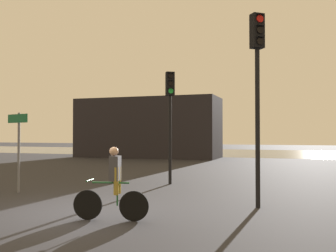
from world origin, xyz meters
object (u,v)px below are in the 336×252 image
object	(u,v)px
distant_building	(148,128)
cyclist	(114,183)
traffic_light_near_right	(257,74)
direction_sign_post	(18,140)
traffic_light_center	(170,106)

from	to	relation	value
distant_building	cyclist	world-z (taller)	distant_building
distant_building	traffic_light_near_right	xyz separation A→B (m)	(10.59, -18.56, 1.06)
traffic_light_near_right	direction_sign_post	distance (m)	7.82
direction_sign_post	distant_building	bearing A→B (deg)	-62.79
traffic_light_near_right	cyclist	size ratio (longest dim) A/B	2.98
traffic_light_center	direction_sign_post	size ratio (longest dim) A/B	1.64
distant_building	cyclist	bearing A→B (deg)	-69.85
traffic_light_center	direction_sign_post	xyz separation A→B (m)	(-4.01, -3.57, -1.28)
traffic_light_near_right	traffic_light_center	bearing A→B (deg)	-83.71
distant_building	direction_sign_post	bearing A→B (deg)	-80.89
traffic_light_center	cyclist	size ratio (longest dim) A/B	2.54
traffic_light_near_right	direction_sign_post	bearing A→B (deg)	-39.00
direction_sign_post	traffic_light_near_right	bearing A→B (deg)	-162.10
traffic_light_center	direction_sign_post	world-z (taller)	traffic_light_center
direction_sign_post	cyclist	bearing A→B (deg)	170.25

